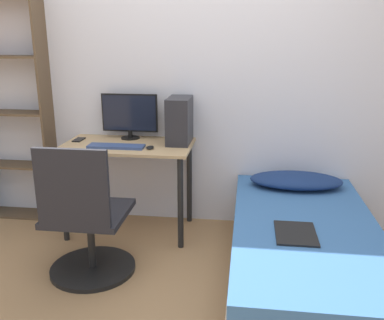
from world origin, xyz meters
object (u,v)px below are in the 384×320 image
bed (304,255)px  keyboard (116,146)px  monitor (130,115)px  office_chair (87,228)px  pc_tower (180,120)px

bed → keyboard: (-1.38, 0.53, 0.54)m
monitor → keyboard: size_ratio=1.08×
office_chair → monitor: monitor is taller
office_chair → monitor: (0.06, 0.91, 0.59)m
bed → monitor: size_ratio=4.01×
office_chair → keyboard: bearing=86.6°
bed → monitor: monitor is taller
bed → keyboard: 1.57m
bed → monitor: (-1.35, 0.84, 0.73)m
office_chair → keyboard: (0.04, 0.60, 0.40)m
pc_tower → bed: bearing=-39.0°
monitor → keyboard: 0.36m
keyboard → office_chair: bearing=-93.4°
bed → monitor: bearing=148.3°
office_chair → bed: (1.42, 0.08, -0.13)m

